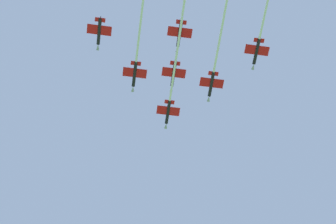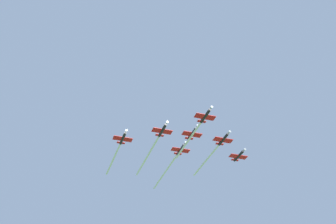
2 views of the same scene
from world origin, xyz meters
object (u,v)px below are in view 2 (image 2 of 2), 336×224
(jet_starboard_inner, at_px, (154,145))
(jet_center_rear, at_px, (118,149))
(jet_starboard_outer, at_px, (239,156))
(jet_port_trail, at_px, (172,162))
(jet_port_outer, at_px, (193,133))
(jet_port_inner, at_px, (215,150))
(jet_lead, at_px, (197,129))

(jet_starboard_inner, bearing_deg, jet_center_rear, -38.50)
(jet_starboard_outer, bearing_deg, jet_port_trail, -30.15)
(jet_port_outer, relative_size, jet_port_trail, 0.26)
(jet_port_inner, relative_size, jet_starboard_outer, 3.33)
(jet_port_inner, height_order, jet_port_trail, jet_port_trail)
(jet_lead, relative_size, jet_port_trail, 0.86)
(jet_lead, height_order, jet_port_outer, jet_port_outer)
(jet_starboard_inner, height_order, jet_port_outer, jet_port_outer)
(jet_starboard_outer, distance_m, jet_center_rear, 63.15)
(jet_starboard_inner, bearing_deg, jet_lead, 129.70)
(jet_starboard_inner, relative_size, jet_port_trail, 0.99)
(jet_lead, distance_m, jet_center_rear, 43.91)
(jet_port_trail, bearing_deg, jet_lead, 90.00)
(jet_port_outer, xyz_separation_m, jet_center_rear, (5.53, 39.76, -0.26))
(jet_center_rear, bearing_deg, jet_starboard_inner, 141.50)
(jet_lead, relative_size, jet_center_rear, 1.00)
(jet_lead, bearing_deg, jet_port_inner, -135.14)
(jet_lead, height_order, jet_port_trail, jet_port_trail)
(jet_starboard_inner, xyz_separation_m, jet_starboard_outer, (25.03, -39.28, 2.09))
(jet_starboard_inner, height_order, jet_center_rear, jet_center_rear)
(jet_port_outer, bearing_deg, jet_center_rear, -39.34)
(jet_port_inner, distance_m, jet_starboard_inner, 31.22)
(jet_port_outer, distance_m, jet_port_trail, 32.01)
(jet_lead, relative_size, jet_starboard_outer, 3.35)
(jet_port_inner, bearing_deg, jet_lead, 44.86)
(jet_center_rear, xyz_separation_m, jet_port_trail, (21.78, -23.07, 0.63))
(jet_port_inner, bearing_deg, jet_starboard_outer, -165.13)
(jet_port_outer, bearing_deg, jet_starboard_outer, -155.77)
(jet_port_inner, relative_size, jet_port_trail, 0.85)
(jet_starboard_outer, relative_size, jet_center_rear, 0.30)
(jet_starboard_inner, xyz_separation_m, jet_port_trail, (24.23, -3.39, 2.36))
(jet_lead, bearing_deg, jet_port_trail, -90.00)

